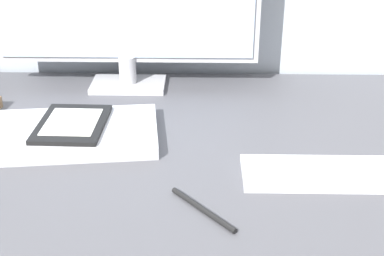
# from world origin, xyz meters

# --- Properties ---
(keyboard) EXTENTS (0.31, 0.11, 0.01)m
(keyboard) POSITION_xyz_m (0.36, 0.03, 0.75)
(keyboard) COLOR silver
(keyboard) RESTS_ON desk
(laptop) EXTENTS (0.36, 0.24, 0.02)m
(laptop) POSITION_xyz_m (-0.13, 0.16, 0.75)
(laptop) COLOR #BCBCC1
(laptop) RESTS_ON desk
(ereader) EXTENTS (0.13, 0.18, 0.01)m
(ereader) POSITION_xyz_m (-0.13, 0.17, 0.77)
(ereader) COLOR black
(ereader) RESTS_ON laptop
(pen) EXTENTS (0.10, 0.12, 0.01)m
(pen) POSITION_xyz_m (0.13, -0.08, 0.74)
(pen) COLOR black
(pen) RESTS_ON desk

